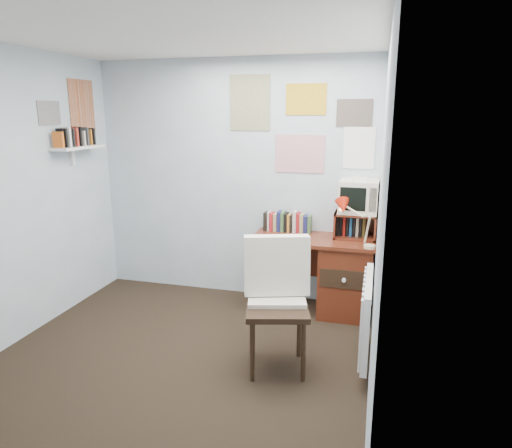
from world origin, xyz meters
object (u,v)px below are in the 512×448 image
at_px(tv_riser, 355,225).
at_px(radiator, 367,316).
at_px(crt_tv, 359,195).
at_px(desk, 340,274).
at_px(wall_shelf, 78,147).
at_px(desk_chair, 277,309).
at_px(desk_lamp, 371,228).

height_order(tv_riser, radiator, tv_riser).
bearing_deg(radiator, tv_riser, 99.28).
bearing_deg(crt_tv, desk, -134.64).
bearing_deg(desk, wall_shelf, -171.60).
height_order(desk, wall_shelf, wall_shelf).
height_order(desk, desk_chair, desk_chair).
xyz_separation_m(desk_chair, crt_tv, (0.51, 1.29, 0.68)).
bearing_deg(desk_lamp, desk, 157.21).
relative_size(crt_tv, radiator, 0.45).
distance_m(desk_lamp, radiator, 0.88).
height_order(desk_lamp, wall_shelf, wall_shelf).
height_order(tv_riser, wall_shelf, wall_shelf).
height_order(crt_tv, wall_shelf, wall_shelf).
xyz_separation_m(tv_riser, wall_shelf, (-2.69, -0.49, 0.74)).
distance_m(desk_chair, tv_riser, 1.42).
bearing_deg(wall_shelf, desk_lamp, 3.22).
xyz_separation_m(desk_lamp, radiator, (0.02, -0.71, -0.53)).
relative_size(desk, desk_chair, 1.20).
bearing_deg(desk_lamp, crt_tv, 126.95).
height_order(desk, desk_lamp, desk_lamp).
height_order(desk_chair, crt_tv, crt_tv).
distance_m(desk, desk_lamp, 0.64).
height_order(desk_lamp, tv_riser, desk_lamp).
bearing_deg(crt_tv, tv_riser, -132.27).
distance_m(desk, desk_chair, 1.23).
bearing_deg(desk_chair, crt_tv, 53.60).
xyz_separation_m(desk_chair, desk_lamp, (0.65, 0.94, 0.45)).
xyz_separation_m(desk_chair, wall_shelf, (-2.19, 0.78, 1.12)).
height_order(desk_chair, wall_shelf, wall_shelf).
bearing_deg(desk_lamp, desk_chair, -107.91).
xyz_separation_m(desk_lamp, wall_shelf, (-2.84, -0.16, 0.67)).
bearing_deg(desk_chair, desk, 57.35).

